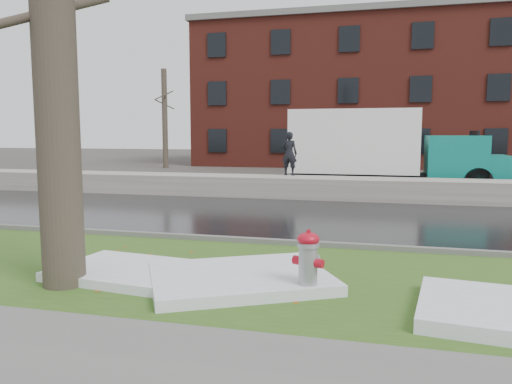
# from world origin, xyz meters

# --- Properties ---
(ground) EXTENTS (120.00, 120.00, 0.00)m
(ground) POSITION_xyz_m (0.00, 0.00, 0.00)
(ground) COLOR #47423D
(ground) RESTS_ON ground
(verge) EXTENTS (60.00, 4.50, 0.04)m
(verge) POSITION_xyz_m (0.00, -1.25, 0.02)
(verge) COLOR #2C521B
(verge) RESTS_ON ground
(road) EXTENTS (60.00, 7.00, 0.03)m
(road) POSITION_xyz_m (0.00, 4.50, 0.01)
(road) COLOR black
(road) RESTS_ON ground
(parking_lot) EXTENTS (60.00, 9.00, 0.03)m
(parking_lot) POSITION_xyz_m (0.00, 13.00, 0.01)
(parking_lot) COLOR slate
(parking_lot) RESTS_ON ground
(curb) EXTENTS (60.00, 0.15, 0.14)m
(curb) POSITION_xyz_m (0.00, 1.00, 0.07)
(curb) COLOR slate
(curb) RESTS_ON ground
(snowbank) EXTENTS (60.00, 1.60, 0.75)m
(snowbank) POSITION_xyz_m (0.00, 8.70, 0.38)
(snowbank) COLOR #A9A69B
(snowbank) RESTS_ON ground
(brick_building) EXTENTS (26.00, 12.00, 10.00)m
(brick_building) POSITION_xyz_m (2.00, 30.00, 5.00)
(brick_building) COLOR maroon
(brick_building) RESTS_ON ground
(bg_tree_left) EXTENTS (1.40, 1.62, 6.50)m
(bg_tree_left) POSITION_xyz_m (-12.00, 22.00, 3.33)
(bg_tree_left) COLOR brown
(bg_tree_left) RESTS_ON ground
(bg_tree_center) EXTENTS (1.40, 1.62, 6.50)m
(bg_tree_center) POSITION_xyz_m (-6.00, 26.00, 3.33)
(bg_tree_center) COLOR brown
(bg_tree_center) RESTS_ON ground
(fire_hydrant) EXTENTS (0.46, 0.43, 0.93)m
(fire_hydrant) POSITION_xyz_m (1.19, -2.06, 0.53)
(fire_hydrant) COLOR #94979C
(fire_hydrant) RESTS_ON verge
(tree) EXTENTS (1.50, 1.66, 7.65)m
(tree) POSITION_xyz_m (-2.39, -2.47, 3.89)
(tree) COLOR brown
(tree) RESTS_ON verge
(box_truck) EXTENTS (9.71, 2.35, 3.24)m
(box_truck) POSITION_xyz_m (1.97, 12.03, 1.71)
(box_truck) COLOR black
(box_truck) RESTS_ON ground
(worker) EXTENTS (0.62, 0.44, 1.60)m
(worker) POSITION_xyz_m (-1.22, 9.30, 1.55)
(worker) COLOR black
(worker) RESTS_ON snowbank
(snow_patch_near) EXTENTS (3.24, 3.00, 0.16)m
(snow_patch_near) POSITION_xyz_m (0.11, -1.75, 0.12)
(snow_patch_near) COLOR white
(snow_patch_near) RESTS_ON verge
(snow_patch_far) EXTENTS (2.38, 1.85, 0.14)m
(snow_patch_far) POSITION_xyz_m (-1.70, -1.80, 0.11)
(snow_patch_far) COLOR white
(snow_patch_far) RESTS_ON verge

